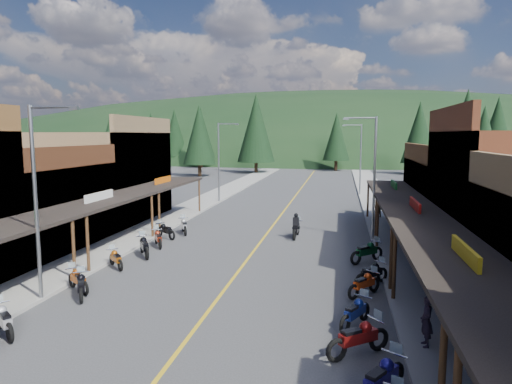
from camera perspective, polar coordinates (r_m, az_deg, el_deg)
The scene contains 40 objects.
ground at distance 23.75m, azimuth -1.95°, elevation -9.56°, with size 220.00×220.00×0.00m, color #38383A.
centerline at distance 43.04m, azimuth 3.83°, elevation -1.97°, with size 0.15×90.00×0.01m, color gold.
sidewalk_west at distance 44.87m, azimuth -7.28°, elevation -1.55°, with size 3.40×94.00×0.15m, color gray.
sidewalk_east at distance 42.90m, azimuth 15.45°, elevation -2.15°, with size 3.40×94.00×0.15m, color gray.
shop_west_2 at distance 30.66m, azimuth -27.20°, elevation -1.69°, with size 10.90×9.00×6.20m.
shop_west_3 at distance 38.53m, azimuth -18.59°, elevation 1.86°, with size 10.90×10.20×8.20m.
shop_east_3 at distance 34.90m, azimuth 25.08°, elevation -0.59°, with size 10.90×10.20×6.20m.
streetlight_0 at distance 20.25m, azimuth -25.55°, elevation -0.27°, with size 2.16×0.18×8.00m.
streetlight_1 at distance 45.84m, azimuth -4.51°, elevation 4.18°, with size 2.16×0.18×8.00m.
streetlight_2 at distance 30.36m, azimuth 14.32°, elevation 2.47°, with size 2.16×0.18×8.00m.
streetlight_3 at distance 52.29m, azimuth 12.79°, elevation 4.40°, with size 2.16×0.18×8.00m.
ridge_hill at distance 157.43m, azimuth 8.79°, elevation 4.61°, with size 310.00×140.00×60.00m, color black.
pine_0 at distance 95.45m, azimuth -17.65°, elevation 6.63°, with size 5.04×5.04×11.00m.
pine_1 at distance 96.64m, azimuth -6.92°, elevation 7.37°, with size 5.88×5.88×12.50m.
pine_2 at distance 81.59m, azimuth 0.01°, elevation 7.99°, with size 6.72×6.72×14.00m.
pine_3 at distance 88.21m, azimuth 10.02°, elevation 6.84°, with size 5.04×5.04×11.00m.
pine_4 at distance 83.23m, azimuth 19.74°, elevation 7.04°, with size 5.88×5.88×12.50m.
pine_5 at distance 98.58m, azimuth 27.93°, elevation 7.02°, with size 6.72×6.72×14.00m.
pine_7 at distance 104.93m, azimuth -10.13°, elevation 7.29°, with size 5.88×5.88×12.50m.
pine_8 at distance 67.80m, azimuth -12.94°, elevation 6.27°, with size 4.48×4.48×10.00m.
pine_9 at distance 69.85m, azimuth 26.55°, elevation 6.05°, with size 4.93×4.93×10.80m.
pine_10 at distance 75.76m, azimuth -7.12°, elevation 7.09°, with size 5.38×5.38×11.60m.
pine_11 at distance 62.05m, azimuth 24.79°, elevation 6.85°, with size 5.82×5.82×12.40m.
bike_west_4 at distance 18.30m, azimuth -29.01°, elevation -13.69°, with size 0.70×2.10×1.20m, color #A8A7AC, non-canonical shape.
bike_west_5 at distance 20.89m, azimuth -21.02°, elevation -10.74°, with size 0.68×2.03×1.16m, color black, non-canonical shape.
bike_west_6 at distance 21.73m, azimuth -21.36°, elevation -10.08°, with size 0.67×2.00×1.14m, color #9A3F0B, non-canonical shape.
bike_west_7 at distance 24.76m, azimuth -17.12°, elevation -7.87°, with size 0.63×1.90×1.09m, color #9C4B0B, non-canonical shape.
bike_west_8 at distance 26.61m, azimuth -13.80°, elevation -6.49°, with size 0.75×2.25×1.29m, color black, non-canonical shape.
bike_west_9 at distance 28.72m, azimuth -12.15°, elevation -5.56°, with size 0.68×2.04×1.17m, color maroon, non-canonical shape.
bike_west_10 at distance 30.81m, azimuth -11.26°, elevation -4.67°, with size 0.68×2.05×1.17m, color black, non-canonical shape.
bike_west_11 at distance 32.02m, azimuth -8.98°, elevation -4.12°, with size 0.72×2.15×1.23m, color #A7A8AC, non-canonical shape.
bike_east_3 at distance 13.03m, azimuth 15.39°, elevation -21.46°, with size 0.76×2.27×1.30m, color navy, non-canonical shape.
bike_east_4 at distance 15.09m, azimuth 12.67°, elevation -17.18°, with size 0.77×2.31×1.32m, color maroon, non-canonical shape.
bike_east_5 at distance 17.15m, azimuth 12.30°, elevation -14.35°, with size 0.69×2.08×1.19m, color navy, non-canonical shape.
bike_east_6 at distance 20.29m, azimuth 13.37°, elevation -10.99°, with size 0.68×2.03×1.16m, color red, non-canonical shape.
bike_east_7 at distance 21.76m, azimuth 14.27°, elevation -9.72°, with size 0.70×2.09×1.19m, color black, non-canonical shape.
bike_east_8 at distance 25.33m, azimuth 13.69°, elevation -7.15°, with size 0.77×2.31×1.32m, color #0C3D1C, non-canonical shape.
rider_on_bike at distance 30.52m, azimuth 5.04°, elevation -4.47°, with size 0.85×2.29×1.72m.
pedestrian_east_a at distance 15.95m, azimuth 20.54°, elevation -14.88°, with size 0.60×0.39×1.64m, color black.
pedestrian_east_b at distance 38.28m, azimuth 14.92°, elevation -1.87°, with size 0.80×0.46×1.65m, color brown.
Camera 1 is at (4.96, -22.20, 6.84)m, focal length 32.00 mm.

